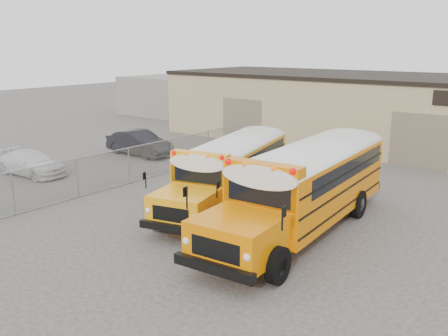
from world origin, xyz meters
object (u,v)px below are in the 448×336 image
Objects in this scene: school_bus_right at (365,150)px; car_dark at (139,143)px; school_bus_left at (273,142)px; tarp_bundle at (185,218)px; car_white at (31,163)px.

car_dark is at bearing -173.08° from school_bus_right.
school_bus_left is 0.89× the size of school_bus_right.
school_bus_right is 2.41× the size of car_dark.
car_white is at bearing 173.23° from tarp_bundle.
tarp_bundle is (2.63, -9.71, -0.92)m from school_bus_left.
car_white is 6.82m from car_dark.
tarp_bundle is (-2.38, -9.87, -1.14)m from school_bus_right.
school_bus_right reaches higher than car_white.
car_dark reaches higher than tarp_bundle.
school_bus_left is at bearing -79.80° from car_dark.
car_dark is (-8.71, -1.50, -0.85)m from school_bus_left.
school_bus_left is 12.67m from car_white.
school_bus_right is 16.87m from car_white.
school_bus_right is 2.58× the size of car_white.
tarp_bundle is 0.29× the size of car_dark.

